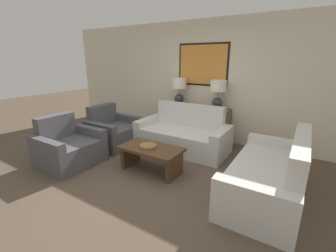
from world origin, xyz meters
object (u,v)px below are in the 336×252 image
at_px(coffee_table, 151,154).
at_px(armchair_near_back_wall, 113,132).
at_px(table_lamp_right, 218,91).
at_px(couch_by_side, 270,176).
at_px(armchair_near_camera, 69,148).
at_px(console_table, 196,123).
at_px(table_lamp_left, 179,88).
at_px(couch_by_back_wall, 183,135).
at_px(decorative_bowl, 148,146).

height_order(coffee_table, armchair_near_back_wall, armchair_near_back_wall).
height_order(table_lamp_right, coffee_table, table_lamp_right).
height_order(couch_by_side, armchair_near_camera, couch_by_side).
relative_size(console_table, coffee_table, 1.44).
relative_size(table_lamp_left, armchair_near_camera, 0.63).
height_order(couch_by_side, armchair_near_back_wall, couch_by_side).
xyz_separation_m(console_table, couch_by_back_wall, (0.00, -0.65, -0.10)).
distance_m(couch_by_back_wall, decorative_bowl, 1.17).
bearing_deg(console_table, decorative_bowl, -90.96).
bearing_deg(decorative_bowl, table_lamp_left, 103.57).
bearing_deg(coffee_table, decorative_bowl, -144.64).
distance_m(couch_by_side, coffee_table, 1.82).
bearing_deg(armchair_near_camera, couch_by_back_wall, 50.01).
bearing_deg(coffee_table, table_lamp_left, 104.94).
distance_m(console_table, armchair_near_back_wall, 1.88).
xyz_separation_m(table_lamp_right, decorative_bowl, (-0.50, -1.82, -0.73)).
bearing_deg(couch_by_back_wall, armchair_near_camera, -129.99).
bearing_deg(armchair_near_back_wall, table_lamp_left, 52.68).
distance_m(table_lamp_left, decorative_bowl, 2.01).
bearing_deg(armchair_near_back_wall, couch_by_side, -5.00).
height_order(couch_by_back_wall, armchair_near_camera, couch_by_back_wall).
bearing_deg(couch_by_side, armchair_near_camera, -165.76).
xyz_separation_m(table_lamp_right, coffee_table, (-0.46, -1.79, -0.87)).
bearing_deg(table_lamp_left, coffee_table, -75.06).
bearing_deg(couch_by_side, console_table, 139.91).
height_order(couch_by_side, coffee_table, couch_by_side).
height_order(table_lamp_left, decorative_bowl, table_lamp_left).
relative_size(console_table, couch_by_side, 0.79).
xyz_separation_m(coffee_table, armchair_near_camera, (-1.42, -0.55, -0.01)).
relative_size(couch_by_side, armchair_near_camera, 1.92).
xyz_separation_m(couch_by_side, decorative_bowl, (-1.84, -0.30, 0.15)).
bearing_deg(table_lamp_right, decorative_bowl, -105.36).
bearing_deg(table_lamp_right, table_lamp_left, 180.00).
xyz_separation_m(table_lamp_right, couch_by_back_wall, (-0.47, -0.65, -0.87)).
height_order(console_table, armchair_near_camera, armchair_near_camera).
bearing_deg(table_lamp_right, couch_by_back_wall, -125.68).
height_order(decorative_bowl, armchair_near_camera, armchair_near_camera).
distance_m(decorative_bowl, armchair_near_back_wall, 1.51).
bearing_deg(armchair_near_camera, decorative_bowl, 20.66).
bearing_deg(table_lamp_left, decorative_bowl, -76.43).
relative_size(couch_by_side, armchair_near_back_wall, 1.92).
distance_m(couch_by_back_wall, couch_by_side, 2.01).
bearing_deg(console_table, table_lamp_left, 180.00).
bearing_deg(couch_by_side, armchair_near_back_wall, 175.00).
height_order(console_table, coffee_table, console_table).
bearing_deg(couch_by_back_wall, table_lamp_right, 54.32).
bearing_deg(armchair_near_back_wall, decorative_bowl, -22.65).
bearing_deg(decorative_bowl, couch_by_back_wall, 88.51).
bearing_deg(table_lamp_right, coffee_table, -104.42).
relative_size(table_lamp_right, decorative_bowl, 2.16).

